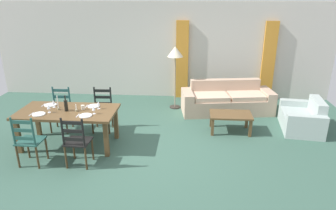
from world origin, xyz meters
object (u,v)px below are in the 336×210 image
object	(u,v)px
wine_glass_far_right	(98,104)
armchair_upholstered	(304,119)
coffee_cup_primary	(83,107)
dining_chair_near_right	(77,141)
wine_bottle	(66,105)
wine_glass_near_left	(49,107)
dining_chair_far_left	(61,109)
dining_chair_near_left	(29,141)
standing_lamp	(175,55)
coffee_table	(231,117)
couch	(226,101)
dining_chair_far_right	(102,110)
dining_table	(68,115)
wine_glass_near_right	(94,108)
wine_glass_far_left	(53,102)

from	to	relation	value
wine_glass_far_right	armchair_upholstered	distance (m)	4.51
coffee_cup_primary	dining_chair_near_right	bearing A→B (deg)	-79.82
wine_bottle	wine_glass_near_left	world-z (taller)	wine_bottle
dining_chair_far_left	dining_chair_near_left	bearing A→B (deg)	-87.91
standing_lamp	coffee_table	bearing A→B (deg)	-47.06
couch	dining_chair_far_left	bearing A→B (deg)	-160.02
wine_bottle	coffee_table	size ratio (longest dim) A/B	0.35
wine_glass_far_right	wine_glass_near_left	bearing A→B (deg)	-163.53
wine_bottle	coffee_table	bearing A→B (deg)	15.59
dining_chair_near_left	wine_glass_near_left	bearing A→B (deg)	80.04
dining_chair_near_right	coffee_table	xyz separation A→B (m)	(2.84, 1.64, -0.12)
dining_chair_far_right	standing_lamp	xyz separation A→B (m)	(1.53, 1.51, 0.93)
dining_table	dining_chair_far_left	xyz separation A→B (m)	(-0.47, 0.73, -0.19)
dining_chair_far_left	coffee_cup_primary	size ratio (longest dim) A/B	10.67
armchair_upholstered	couch	bearing A→B (deg)	149.13
wine_glass_near_right	armchair_upholstered	xyz separation A→B (m)	(4.37, 1.27, -0.61)
dining_chair_far_right	coffee_cup_primary	bearing A→B (deg)	-102.94
dining_table	wine_glass_near_right	bearing A→B (deg)	-13.11
dining_chair_near_right	wine_glass_far_right	bearing A→B (deg)	80.21
armchair_upholstered	dining_table	bearing A→B (deg)	-167.09
coffee_cup_primary	couch	xyz separation A→B (m)	(3.03, 2.03, -0.50)
wine_bottle	wine_glass_near_right	distance (m)	0.59
wine_glass_near_right	couch	world-z (taller)	wine_glass_near_right
dining_chair_far_left	wine_glass_far_left	size ratio (longest dim) A/B	5.96
dining_chair_far_right	coffee_cup_primary	world-z (taller)	dining_chair_far_right
dining_table	dining_chair_near_left	xyz separation A→B (m)	(-0.41, -0.78, -0.19)
wine_bottle	wine_glass_far_right	size ratio (longest dim) A/B	1.96
wine_glass_far_left	standing_lamp	world-z (taller)	standing_lamp
dining_chair_far_right	wine_glass_near_right	bearing A→B (deg)	-82.33
dining_table	wine_glass_near_right	xyz separation A→B (m)	(0.58, -0.13, 0.20)
dining_chair_far_right	dining_table	bearing A→B (deg)	-120.24
wine_glass_near_left	coffee_table	world-z (taller)	wine_glass_near_left
dining_table	coffee_cup_primary	distance (m)	0.33
wine_bottle	wine_glass_far_left	size ratio (longest dim) A/B	1.96
wine_bottle	wine_glass_near_left	xyz separation A→B (m)	(-0.30, -0.11, -0.01)
couch	armchair_upholstered	xyz separation A→B (m)	(1.63, -0.97, -0.04)
wine_glass_near_right	dining_chair_far_right	bearing A→B (deg)	97.67
dining_chair_near_right	wine_glass_far_right	world-z (taller)	dining_chair_near_right
wine_glass_near_right	dining_table	bearing A→B (deg)	166.89
coffee_table	armchair_upholstered	world-z (taller)	armchair_upholstered
dining_chair_near_left	armchair_upholstered	distance (m)	5.70
dining_table	armchair_upholstered	size ratio (longest dim) A/B	1.52
standing_lamp	wine_bottle	bearing A→B (deg)	-130.53
armchair_upholstered	standing_lamp	size ratio (longest dim) A/B	0.76
standing_lamp	wine_glass_near_right	bearing A→B (deg)	-120.02
coffee_cup_primary	standing_lamp	xyz separation A→B (m)	(1.69, 2.22, 0.62)
dining_chair_far_left	armchair_upholstered	world-z (taller)	dining_chair_far_left
dining_table	coffee_table	size ratio (longest dim) A/B	2.11
standing_lamp	wine_glass_far_right	bearing A→B (deg)	-122.73
dining_chair_near_right	coffee_cup_primary	distance (m)	0.89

